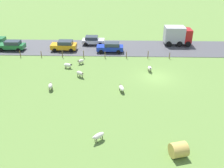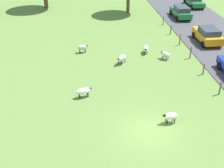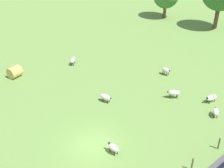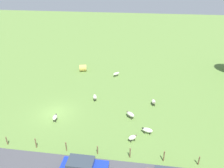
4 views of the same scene
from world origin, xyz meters
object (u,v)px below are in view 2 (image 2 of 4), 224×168
(sheep_1, at_px, (146,49))
(car_4, at_px, (194,1))
(sheep_3, at_px, (165,55))
(sheep_4, at_px, (83,91))
(sheep_2, at_px, (82,47))
(sheep_5, at_px, (171,116))
(car_3, at_px, (181,12))
(sheep_6, at_px, (122,58))
(car_0, at_px, (208,35))

(sheep_1, bearing_deg, car_4, 56.03)
(sheep_3, xyz_separation_m, sheep_4, (-7.93, -5.86, 0.04))
(sheep_2, height_order, sheep_5, sheep_2)
(sheep_5, distance_m, car_3, 23.34)
(sheep_1, distance_m, sheep_2, 6.31)
(sheep_1, height_order, sheep_6, sheep_6)
(sheep_2, height_order, sheep_4, sheep_2)
(sheep_1, relative_size, sheep_2, 1.17)
(sheep_5, height_order, car_3, car_3)
(sheep_2, relative_size, sheep_3, 1.07)
(sheep_6, relative_size, car_4, 0.27)
(sheep_1, distance_m, sheep_4, 9.86)
(sheep_1, distance_m, car_4, 19.14)
(sheep_3, height_order, sheep_4, sheep_4)
(car_0, height_order, car_4, car_0)
(sheep_2, bearing_deg, car_0, 4.62)
(sheep_3, distance_m, car_0, 6.63)
(sheep_2, xyz_separation_m, sheep_5, (5.44, -12.19, -0.03))
(sheep_4, relative_size, sheep_6, 1.08)
(sheep_1, relative_size, car_3, 0.30)
(car_0, bearing_deg, sheep_2, -175.38)
(car_4, bearing_deg, sheep_2, -138.43)
(sheep_3, bearing_deg, sheep_2, 162.41)
(car_4, bearing_deg, sheep_4, -126.22)
(sheep_3, distance_m, sheep_4, 9.86)
(sheep_1, bearing_deg, car_0, 15.10)
(sheep_5, distance_m, car_4, 29.56)
(sheep_6, bearing_deg, sheep_2, 139.89)
(sheep_6, distance_m, car_0, 10.65)
(sheep_3, relative_size, sheep_4, 0.78)
(sheep_2, height_order, car_4, car_4)
(sheep_5, height_order, car_4, car_4)
(car_0, relative_size, car_4, 0.92)
(sheep_2, distance_m, car_3, 16.48)
(sheep_4, bearing_deg, sheep_2, 88.90)
(sheep_3, distance_m, car_4, 19.76)
(car_4, bearing_deg, sheep_5, -112.91)
(sheep_5, relative_size, sheep_6, 0.87)
(car_3, bearing_deg, sheep_3, -114.06)
(sheep_1, distance_m, sheep_5, 11.39)
(car_0, bearing_deg, car_3, 90.73)
(sheep_4, distance_m, sheep_5, 6.81)
(car_0, distance_m, car_4, 14.41)
(sheep_3, bearing_deg, car_0, 32.38)
(car_4, bearing_deg, sheep_6, -126.74)
(sheep_5, relative_size, car_0, 0.26)
(sheep_6, bearing_deg, sheep_4, -124.41)
(car_0, distance_m, car_3, 8.72)
(sheep_6, xyz_separation_m, car_3, (9.73, 12.76, 0.31))
(sheep_1, bearing_deg, sheep_5, -94.09)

